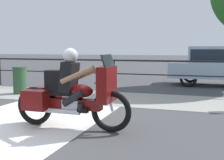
{
  "coord_description": "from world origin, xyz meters",
  "views": [
    {
      "loc": [
        3.14,
        -4.86,
        1.56
      ],
      "look_at": [
        1.01,
        1.61,
        0.79
      ],
      "focal_mm": 45.0,
      "sensor_mm": 36.0,
      "label": 1
    }
  ],
  "objects": [
    {
      "name": "crosswalk_band",
      "position": [
        -0.51,
        -0.2,
        0.0
      ],
      "size": [
        3.08,
        6.0,
        0.01
      ],
      "primitive_type": "cube",
      "color": "silver",
      "rests_on": "ground"
    },
    {
      "name": "ground_plane",
      "position": [
        0.0,
        0.0,
        0.0
      ],
      "size": [
        120.0,
        120.0,
        0.0
      ],
      "primitive_type": "plane",
      "color": "#424244"
    },
    {
      "name": "motorcycle",
      "position": [
        0.7,
        -0.02,
        0.69
      ],
      "size": [
        2.42,
        0.76,
        1.56
      ],
      "rotation": [
        0.0,
        0.0,
        0.06
      ],
      "color": "black",
      "rests_on": "ground"
    },
    {
      "name": "fence_railing",
      "position": [
        0.0,
        4.94,
        0.91
      ],
      "size": [
        36.0,
        0.05,
        1.15
      ],
      "color": "black",
      "rests_on": "ground"
    },
    {
      "name": "sidewalk_band",
      "position": [
        0.0,
        3.4,
        0.01
      ],
      "size": [
        44.0,
        2.4,
        0.01
      ],
      "primitive_type": "cube",
      "color": "#99968E",
      "rests_on": "ground"
    },
    {
      "name": "trash_bin",
      "position": [
        -2.85,
        3.23,
        0.47
      ],
      "size": [
        0.48,
        0.48,
        0.93
      ],
      "color": "#284C2D",
      "rests_on": "ground"
    },
    {
      "name": "parked_car",
      "position": [
        3.8,
        7.58,
        0.93
      ],
      "size": [
        4.36,
        1.75,
        1.64
      ],
      "rotation": [
        0.0,
        0.0,
        0.02
      ],
      "color": "#9EB2C6",
      "rests_on": "ground"
    }
  ]
}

